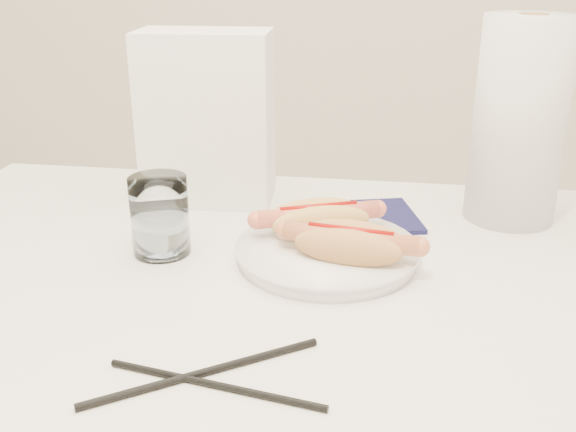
# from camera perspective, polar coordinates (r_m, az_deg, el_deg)

# --- Properties ---
(table) EXTENTS (1.20, 0.80, 0.75)m
(table) POSITION_cam_1_polar(r_m,az_deg,el_deg) (0.88, -0.58, -8.74)
(table) COLOR white
(table) RESTS_ON ground
(plate) EXTENTS (0.25, 0.25, 0.02)m
(plate) POSITION_cam_1_polar(r_m,az_deg,el_deg) (0.90, 3.36, -3.27)
(plate) COLOR white
(plate) RESTS_ON table
(hotdog_left) EXTENTS (0.17, 0.12, 0.05)m
(hotdog_left) POSITION_cam_1_polar(r_m,az_deg,el_deg) (0.92, 2.62, -0.28)
(hotdog_left) COLOR #DCAB58
(hotdog_left) RESTS_ON plate
(hotdog_right) EXTENTS (0.18, 0.09, 0.05)m
(hotdog_right) POSITION_cam_1_polar(r_m,az_deg,el_deg) (0.85, 5.38, -2.37)
(hotdog_right) COLOR tan
(hotdog_right) RESTS_ON plate
(water_glass) EXTENTS (0.08, 0.08, 0.11)m
(water_glass) POSITION_cam_1_polar(r_m,az_deg,el_deg) (0.92, -10.98, 0.03)
(water_glass) COLOR silver
(water_glass) RESTS_ON table
(chopstick_near) EXTENTS (0.21, 0.15, 0.01)m
(chopstick_near) POSITION_cam_1_polar(r_m,az_deg,el_deg) (0.68, -7.23, -13.20)
(chopstick_near) COLOR black
(chopstick_near) RESTS_ON table
(chopstick_far) EXTENTS (0.22, 0.05, 0.01)m
(chopstick_far) POSITION_cam_1_polar(r_m,az_deg,el_deg) (0.66, -6.32, -14.23)
(chopstick_far) COLOR black
(chopstick_far) RESTS_ON table
(napkin_box) EXTENTS (0.21, 0.13, 0.28)m
(napkin_box) POSITION_cam_1_polar(r_m,az_deg,el_deg) (1.08, -6.99, 8.34)
(napkin_box) COLOR white
(napkin_box) RESTS_ON table
(navy_napkin) EXTENTS (0.17, 0.17, 0.01)m
(navy_napkin) POSITION_cam_1_polar(r_m,az_deg,el_deg) (1.04, 7.18, -0.08)
(navy_napkin) COLOR #13133C
(navy_napkin) RESTS_ON table
(paper_towel_roll) EXTENTS (0.16, 0.16, 0.31)m
(paper_towel_roll) POSITION_cam_1_polar(r_m,az_deg,el_deg) (1.05, 19.32, 7.70)
(paper_towel_roll) COLOR silver
(paper_towel_roll) RESTS_ON table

